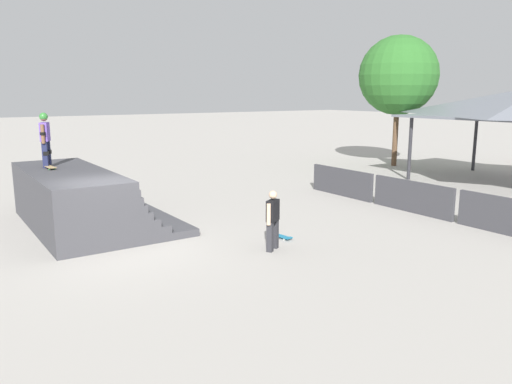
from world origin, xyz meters
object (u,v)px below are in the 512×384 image
(skateboard_on_deck, at_px, (50,167))
(skateboard_on_ground, at_px, (281,236))
(bystander_walking, at_px, (273,217))
(skater_on_deck, at_px, (45,136))
(tree_beside_pavilion, at_px, (399,76))

(skateboard_on_deck, relative_size, skateboard_on_ground, 0.94)
(bystander_walking, bearing_deg, skateboard_on_ground, 11.50)
(skateboard_on_deck, bearing_deg, skater_on_deck, 174.71)
(bystander_walking, height_order, tree_beside_pavilion, tree_beside_pavilion)
(skateboard_on_deck, height_order, skateboard_on_ground, skateboard_on_deck)
(skater_on_deck, bearing_deg, skateboard_on_deck, 20.97)
(skater_on_deck, distance_m, tree_beside_pavilion, 18.59)
(skater_on_deck, height_order, tree_beside_pavilion, tree_beside_pavilion)
(skateboard_on_deck, xyz_separation_m, bystander_walking, (5.77, 4.01, -0.90))
(skateboard_on_deck, distance_m, skateboard_on_ground, 7.16)
(bystander_walking, bearing_deg, skateboard_on_deck, 93.73)
(skater_on_deck, height_order, skateboard_on_deck, skater_on_deck)
(skater_on_deck, distance_m, bystander_walking, 7.58)
(skater_on_deck, xyz_separation_m, tree_beside_pavilion, (-2.32, 18.32, 2.19))
(skater_on_deck, height_order, bystander_walking, skater_on_deck)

